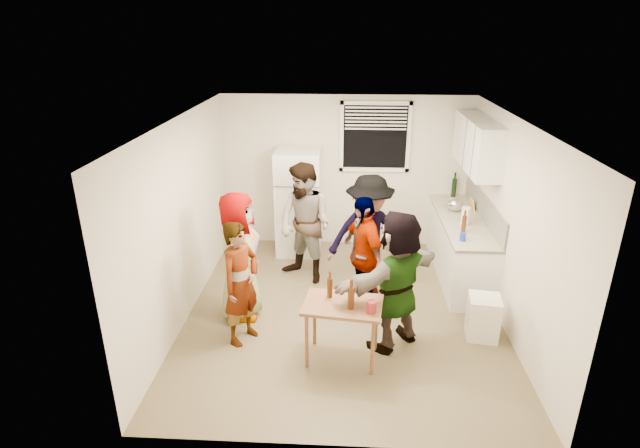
# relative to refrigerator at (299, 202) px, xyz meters

# --- Properties ---
(room) EXTENTS (4.00, 4.50, 2.50)m
(room) POSITION_rel_refrigerator_xyz_m (0.75, -1.88, -0.85)
(room) COLOR silver
(room) RESTS_ON ground
(window) EXTENTS (1.12, 0.10, 1.06)m
(window) POSITION_rel_refrigerator_xyz_m (1.20, 0.33, 1.00)
(window) COLOR white
(window) RESTS_ON room
(refrigerator) EXTENTS (0.70, 0.70, 1.70)m
(refrigerator) POSITION_rel_refrigerator_xyz_m (0.00, 0.00, 0.00)
(refrigerator) COLOR white
(refrigerator) RESTS_ON ground
(counter_lower) EXTENTS (0.60, 2.20, 0.86)m
(counter_lower) POSITION_rel_refrigerator_xyz_m (2.45, -0.73, -0.42)
(counter_lower) COLOR white
(counter_lower) RESTS_ON ground
(countertop) EXTENTS (0.64, 2.22, 0.04)m
(countertop) POSITION_rel_refrigerator_xyz_m (2.45, -0.73, 0.03)
(countertop) COLOR beige
(countertop) RESTS_ON counter_lower
(backsplash) EXTENTS (0.03, 2.20, 0.36)m
(backsplash) POSITION_rel_refrigerator_xyz_m (2.74, -0.73, 0.23)
(backsplash) COLOR #AAA69D
(backsplash) RESTS_ON countertop
(upper_cabinets) EXTENTS (0.34, 1.60, 0.70)m
(upper_cabinets) POSITION_rel_refrigerator_xyz_m (2.58, -0.53, 1.10)
(upper_cabinets) COLOR white
(upper_cabinets) RESTS_ON room
(kettle) EXTENTS (0.32, 0.29, 0.22)m
(kettle) POSITION_rel_refrigerator_xyz_m (2.40, -0.40, 0.05)
(kettle) COLOR silver
(kettle) RESTS_ON countertop
(paper_towel) EXTENTS (0.12, 0.12, 0.25)m
(paper_towel) POSITION_rel_refrigerator_xyz_m (2.43, -0.95, 0.05)
(paper_towel) COLOR white
(paper_towel) RESTS_ON countertop
(wine_bottle) EXTENTS (0.08, 0.08, 0.30)m
(wine_bottle) POSITION_rel_refrigerator_xyz_m (2.50, 0.26, 0.05)
(wine_bottle) COLOR black
(wine_bottle) RESTS_ON countertop
(beer_bottle_counter) EXTENTS (0.06, 0.06, 0.23)m
(beer_bottle_counter) POSITION_rel_refrigerator_xyz_m (2.35, -1.23, 0.05)
(beer_bottle_counter) COLOR #47230C
(beer_bottle_counter) RESTS_ON countertop
(blue_cup) EXTENTS (0.08, 0.08, 0.11)m
(blue_cup) POSITION_rel_refrigerator_xyz_m (2.28, -1.53, 0.05)
(blue_cup) COLOR #1C2ED4
(blue_cup) RESTS_ON countertop
(picture_frame) EXTENTS (0.02, 0.19, 0.16)m
(picture_frame) POSITION_rel_refrigerator_xyz_m (2.67, -0.33, 0.13)
(picture_frame) COLOR gold
(picture_frame) RESTS_ON countertop
(trash_bin) EXTENTS (0.41, 0.41, 0.53)m
(trash_bin) POSITION_rel_refrigerator_xyz_m (2.42, -2.34, -0.60)
(trash_bin) COLOR white
(trash_bin) RESTS_ON ground
(serving_table) EXTENTS (0.91, 0.67, 0.71)m
(serving_table) POSITION_rel_refrigerator_xyz_m (0.75, -2.87, -0.85)
(serving_table) COLOR brown
(serving_table) RESTS_ON ground
(beer_bottle_table) EXTENTS (0.07, 0.07, 0.26)m
(beer_bottle_table) POSITION_rel_refrigerator_xyz_m (0.83, -2.96, -0.14)
(beer_bottle_table) COLOR #47230C
(beer_bottle_table) RESTS_ON serving_table
(red_cup) EXTENTS (0.10, 0.10, 0.13)m
(red_cup) POSITION_rel_refrigerator_xyz_m (1.05, -3.02, -0.14)
(red_cup) COLOR maroon
(red_cup) RESTS_ON serving_table
(guest_grey) EXTENTS (1.71, 0.92, 0.53)m
(guest_grey) POSITION_rel_refrigerator_xyz_m (-0.55, -2.00, -0.85)
(guest_grey) COLOR gray
(guest_grey) RESTS_ON ground
(guest_stripe) EXTENTS (1.57, 1.22, 0.36)m
(guest_stripe) POSITION_rel_refrigerator_xyz_m (-0.43, -2.55, -0.85)
(guest_stripe) COLOR #141933
(guest_stripe) RESTS_ON ground
(guest_back_left) EXTENTS (1.71, 1.92, 0.66)m
(guest_back_left) POSITION_rel_refrigerator_xyz_m (0.19, -0.99, -0.85)
(guest_back_left) COLOR brown
(guest_back_left) RESTS_ON ground
(guest_back_right) EXTENTS (1.28, 1.82, 0.64)m
(guest_back_right) POSITION_rel_refrigerator_xyz_m (1.07, -1.38, -0.85)
(guest_back_right) COLOR #3E3E42
(guest_back_right) RESTS_ON ground
(guest_black) EXTENTS (1.80, 1.52, 0.38)m
(guest_black) POSITION_rel_refrigerator_xyz_m (0.99, -1.76, -0.85)
(guest_black) COLOR black
(guest_black) RESTS_ON ground
(guest_orange) EXTENTS (2.26, 2.27, 0.49)m
(guest_orange) POSITION_rel_refrigerator_xyz_m (1.35, -2.54, -0.85)
(guest_orange) COLOR #D86C41
(guest_orange) RESTS_ON ground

